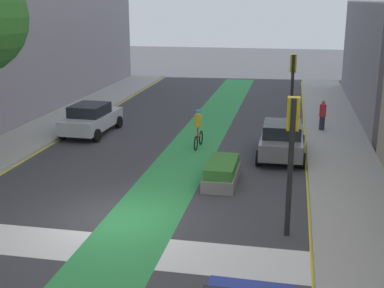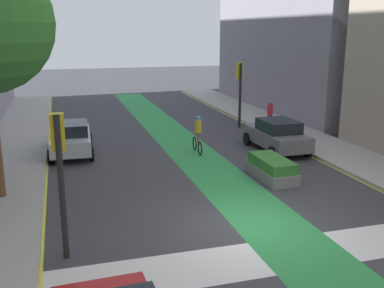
{
  "view_description": "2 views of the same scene",
  "coord_description": "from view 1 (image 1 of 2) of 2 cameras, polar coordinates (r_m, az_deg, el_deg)",
  "views": [
    {
      "loc": [
        5.2,
        -14.29,
        6.71
      ],
      "look_at": [
        1.31,
        5.47,
        1.02
      ],
      "focal_mm": 48.01,
      "sensor_mm": 36.0,
      "label": 1
    },
    {
      "loc": [
        -5.2,
        -11.77,
        5.82
      ],
      "look_at": [
        0.18,
        6.52,
        0.98
      ],
      "focal_mm": 42.17,
      "sensor_mm": 36.0,
      "label": 2
    }
  ],
  "objects": [
    {
      "name": "ground_plane",
      "position": [
        16.62,
        -8.19,
        -8.2
      ],
      "size": [
        120.0,
        120.0,
        0.0
      ],
      "primitive_type": "plane",
      "color": "#38383D"
    },
    {
      "name": "bike_lane_paint",
      "position": [
        16.4,
        -5.64,
        -8.44
      ],
      "size": [
        2.4,
        60.0,
        0.01
      ],
      "primitive_type": "cube",
      "color": "#2D8C47",
      "rests_on": "ground_plane"
    },
    {
      "name": "crosswalk_band",
      "position": [
        14.94,
        -10.74,
        -11.2
      ],
      "size": [
        12.0,
        1.8,
        0.01
      ],
      "primitive_type": "cube",
      "color": "silver",
      "rests_on": "ground_plane"
    },
    {
      "name": "sidewalk_right",
      "position": [
        15.92,
        18.63,
        -9.73
      ],
      "size": [
        3.0,
        60.0,
        0.15
      ],
      "primitive_type": "cube",
      "color": "#9E9E99",
      "rests_on": "ground_plane"
    },
    {
      "name": "curb_stripe_right",
      "position": [
        15.81,
        13.15,
        -9.77
      ],
      "size": [
        0.16,
        60.0,
        0.01
      ],
      "primitive_type": "cube",
      "color": "yellow",
      "rests_on": "ground_plane"
    },
    {
      "name": "traffic_signal_near_right",
      "position": [
        14.77,
        11.03,
        0.44
      ],
      "size": [
        0.35,
        0.52,
        4.1
      ],
      "color": "black",
      "rests_on": "ground_plane"
    },
    {
      "name": "traffic_signal_far_right",
      "position": [
        28.03,
        11.12,
        7.38
      ],
      "size": [
        0.35,
        0.52,
        3.91
      ],
      "color": "black",
      "rests_on": "ground_plane"
    },
    {
      "name": "car_silver_left_far",
      "position": [
        26.91,
        -11.13,
        2.8
      ],
      "size": [
        2.17,
        4.27,
        1.57
      ],
      "color": "#B2B7BF",
      "rests_on": "ground_plane"
    },
    {
      "name": "car_grey_right_far",
      "position": [
        22.81,
        9.95,
        0.53
      ],
      "size": [
        2.03,
        4.2,
        1.57
      ],
      "color": "slate",
      "rests_on": "ground_plane"
    },
    {
      "name": "cyclist_in_lane",
      "position": [
        23.79,
        0.68,
        1.82
      ],
      "size": [
        0.32,
        1.73,
        1.86
      ],
      "color": "black",
      "rests_on": "ground_plane"
    },
    {
      "name": "pedestrian_sidewalk_right_a",
      "position": [
        27.47,
        14.3,
        3.13
      ],
      "size": [
        0.34,
        0.34,
        1.54
      ],
      "color": "#262638",
      "rests_on": "sidewalk_right"
    },
    {
      "name": "median_planter",
      "position": [
        19.43,
        3.33,
        -3.18
      ],
      "size": [
        1.17,
        2.66,
        0.85
      ],
      "color": "slate",
      "rests_on": "ground_plane"
    }
  ]
}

